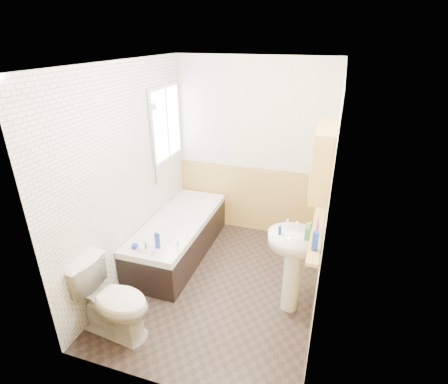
{
  "coord_description": "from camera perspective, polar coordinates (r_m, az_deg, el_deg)",
  "views": [
    {
      "loc": [
        1.08,
        -3.17,
        2.75
      ],
      "look_at": [
        0.0,
        0.15,
        1.15
      ],
      "focal_mm": 28.0,
      "sensor_mm": 36.0,
      "label": 1
    }
  ],
  "objects": [
    {
      "name": "sink",
      "position": [
        3.69,
        11.31,
        -10.24
      ],
      "size": [
        0.55,
        0.44,
        1.06
      ],
      "rotation": [
        0.0,
        0.0,
        -0.14
      ],
      "color": "white",
      "rests_on": "floor"
    },
    {
      "name": "wall_back",
      "position": [
        4.94,
        4.58,
        6.85
      ],
      "size": [
        2.2,
        0.02,
        2.5
      ],
      "primitive_type": "cube",
      "color": "beige",
      "rests_on": "ground"
    },
    {
      "name": "blue_gel",
      "position": [
        4.02,
        -10.83,
        -7.82
      ],
      "size": [
        0.06,
        0.05,
        0.19
      ],
      "primitive_type": "cube",
      "rotation": [
        0.0,
        0.0,
        -0.39
      ],
      "color": "#19339E",
      "rests_on": "bathtub"
    },
    {
      "name": "orange_bottle",
      "position": [
        4.04,
        -7.54,
        -8.38
      ],
      "size": [
        0.03,
        0.03,
        0.07
      ],
      "primitive_type": "cylinder",
      "rotation": [
        0.0,
        0.0,
        0.28
      ],
      "color": "silver",
      "rests_on": "bathtub"
    },
    {
      "name": "cream_jar",
      "position": [
        4.11,
        -14.36,
        -8.59
      ],
      "size": [
        0.09,
        0.09,
        0.05
      ],
      "primitive_type": "cylinder",
      "rotation": [
        0.0,
        0.0,
        0.18
      ],
      "color": "#19339E",
      "rests_on": "bathtub"
    },
    {
      "name": "clear_bottle",
      "position": [
        3.48,
        9.11,
        -6.24
      ],
      "size": [
        0.04,
        0.04,
        0.09
      ],
      "primitive_type": "cylinder",
      "rotation": [
        0.0,
        0.0,
        -0.12
      ],
      "color": "navy",
      "rests_on": "sink"
    },
    {
      "name": "wainscot_front",
      "position": [
        3.06,
        -9.75,
        -23.02
      ],
      "size": [
        2.2,
        0.01,
        1.0
      ],
      "primitive_type": "cube",
      "color": "tan",
      "rests_on": "wall_front"
    },
    {
      "name": "floor",
      "position": [
        4.33,
        -0.64,
        -14.78
      ],
      "size": [
        2.8,
        2.8,
        0.0
      ],
      "primitive_type": "plane",
      "color": "#2B211E",
      "rests_on": "ground"
    },
    {
      "name": "ceiling",
      "position": [
        3.36,
        -0.85,
        20.36
      ],
      "size": [
        2.8,
        2.8,
        0.0
      ],
      "primitive_type": "plane",
      "rotation": [
        3.14,
        0.0,
        0.0
      ],
      "color": "white",
      "rests_on": "ground"
    },
    {
      "name": "wall_left",
      "position": [
        4.14,
        -15.47,
        2.42
      ],
      "size": [
        0.02,
        2.8,
        2.5
      ],
      "primitive_type": "cube",
      "color": "beige",
      "rests_on": "ground"
    },
    {
      "name": "green_bottle",
      "position": [
        3.15,
        15.04,
        -5.31
      ],
      "size": [
        0.05,
        0.05,
        0.21
      ],
      "primitive_type": "cone",
      "rotation": [
        0.0,
        0.0,
        -0.2
      ],
      "color": "purple",
      "rests_on": "pine_shelf"
    },
    {
      "name": "foam_can",
      "position": [
        2.96,
        14.66,
        -7.74
      ],
      "size": [
        0.06,
        0.06,
        0.17
      ],
      "primitive_type": "cylinder",
      "rotation": [
        0.0,
        0.0,
        -0.22
      ],
      "color": "#19339E",
      "rests_on": "pine_shelf"
    },
    {
      "name": "toilet",
      "position": [
        3.69,
        -17.74,
        -16.45
      ],
      "size": [
        0.84,
        0.53,
        0.78
      ],
      "primitive_type": "imported",
      "rotation": [
        0.0,
        0.0,
        1.46
      ],
      "color": "white",
      "rests_on": "floor"
    },
    {
      "name": "wall_right",
      "position": [
        3.5,
        16.73,
        -1.82
      ],
      "size": [
        0.02,
        2.8,
        2.5
      ],
      "primitive_type": "cube",
      "color": "beige",
      "rests_on": "ground"
    },
    {
      "name": "bathtub",
      "position": [
        4.74,
        -7.38,
        -7.12
      ],
      "size": [
        0.7,
        1.82,
        0.67
      ],
      "color": "black",
      "rests_on": "floor"
    },
    {
      "name": "tile_return_back",
      "position": [
        5.0,
        -3.59,
        13.03
      ],
      "size": [
        0.75,
        0.01,
        1.5
      ],
      "primitive_type": "cube",
      "color": "white",
      "rests_on": "wall_back"
    },
    {
      "name": "medicine_cabinet",
      "position": [
        3.26,
        15.92,
        5.04
      ],
      "size": [
        0.17,
        0.68,
        0.62
      ],
      "color": "tan",
      "rests_on": "wall_right"
    },
    {
      "name": "shower_riser",
      "position": [
        4.4,
        -11.58,
        9.68
      ],
      "size": [
        0.1,
        0.08,
        1.2
      ],
      "color": "silver",
      "rests_on": "wall_left"
    },
    {
      "name": "wall_front",
      "position": [
        2.55,
        -11.19,
        -11.88
      ],
      "size": [
        2.2,
        0.02,
        2.5
      ],
      "primitive_type": "cube",
      "color": "beige",
      "rests_on": "ground"
    },
    {
      "name": "black_jar",
      "position": [
        3.78,
        15.66,
        -1.58
      ],
      "size": [
        0.08,
        0.08,
        0.04
      ],
      "primitive_type": "cylinder",
      "rotation": [
        0.0,
        0.0,
        0.41
      ],
      "color": "navy",
      "rests_on": "pine_shelf"
    },
    {
      "name": "wainscot_back",
      "position": [
        5.2,
        4.24,
        -1.13
      ],
      "size": [
        2.2,
        0.01,
        1.0
      ],
      "primitive_type": "cube",
      "color": "tan",
      "rests_on": "wall_back"
    },
    {
      "name": "pine_shelf",
      "position": [
        3.4,
        15.1,
        -5.31
      ],
      "size": [
        0.1,
        1.3,
        0.03
      ],
      "primitive_type": "cube",
      "color": "tan",
      "rests_on": "wall_right"
    },
    {
      "name": "tile_cladding_left",
      "position": [
        4.12,
        -15.21,
        2.39
      ],
      "size": [
        0.01,
        2.8,
        2.5
      ],
      "primitive_type": "cube",
      "color": "white",
      "rests_on": "wall_left"
    },
    {
      "name": "soap_bottle",
      "position": [
        3.46,
        13.81,
        -6.87
      ],
      "size": [
        0.1,
        0.2,
        0.09
      ],
      "primitive_type": "imported",
      "rotation": [
        0.0,
        0.0,
        -0.09
      ],
      "color": "#388447",
      "rests_on": "sink"
    },
    {
      "name": "window",
      "position": [
        4.77,
        -9.36,
        10.96
      ],
      "size": [
        0.03,
        0.79,
        0.99
      ],
      "color": "white",
      "rests_on": "wall_left"
    },
    {
      "name": "wainscot_right",
      "position": [
        3.88,
        15.05,
        -11.75
      ],
      "size": [
        0.01,
        2.8,
        1.0
      ],
      "primitive_type": "cube",
      "color": "tan",
      "rests_on": "wall_right"
    }
  ]
}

